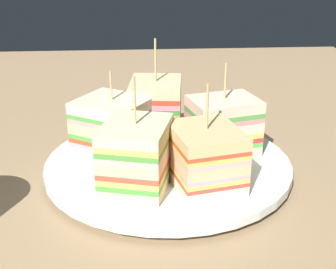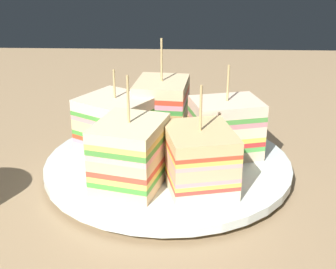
# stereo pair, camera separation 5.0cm
# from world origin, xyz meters

# --- Properties ---
(ground_plane) EXTENTS (1.26, 0.88, 0.02)m
(ground_plane) POSITION_xyz_m (0.00, 0.00, -0.01)
(ground_plane) COLOR #9B7E59
(plate) EXTENTS (0.26, 0.26, 0.02)m
(plate) POSITION_xyz_m (0.00, 0.00, 0.01)
(plate) COLOR silver
(plate) RESTS_ON ground_plane
(sandwich_wedge_0) EXTENTS (0.08, 0.07, 0.12)m
(sandwich_wedge_0) POSITION_xyz_m (0.06, 0.01, 0.05)
(sandwich_wedge_0) COLOR beige
(sandwich_wedge_0) RESTS_ON plate
(sandwich_wedge_1) EXTENTS (0.09, 0.10, 0.09)m
(sandwich_wedge_1) POSITION_xyz_m (0.03, 0.06, 0.05)
(sandwich_wedge_1) COLOR beige
(sandwich_wedge_1) RESTS_ON plate
(sandwich_wedge_2) EXTENTS (0.08, 0.08, 0.11)m
(sandwich_wedge_2) POSITION_xyz_m (-0.05, 0.03, 0.05)
(sandwich_wedge_2) COLOR beige
(sandwich_wedge_2) RESTS_ON plate
(sandwich_wedge_3) EXTENTS (0.08, 0.07, 0.10)m
(sandwich_wedge_3) POSITION_xyz_m (-0.06, -0.03, 0.05)
(sandwich_wedge_3) COLOR beige
(sandwich_wedge_3) RESTS_ON plate
(sandwich_wedge_4) EXTENTS (0.07, 0.08, 0.10)m
(sandwich_wedge_4) POSITION_xyz_m (0.02, -0.06, 0.05)
(sandwich_wedge_4) COLOR beige
(sandwich_wedge_4) RESTS_ON plate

